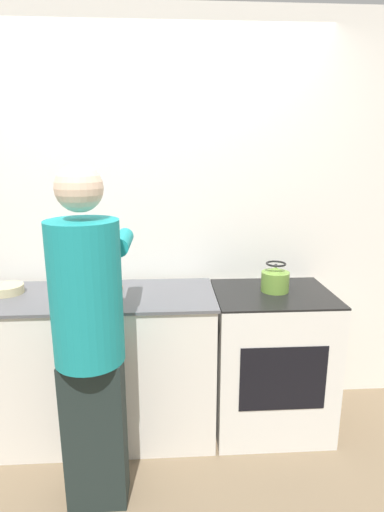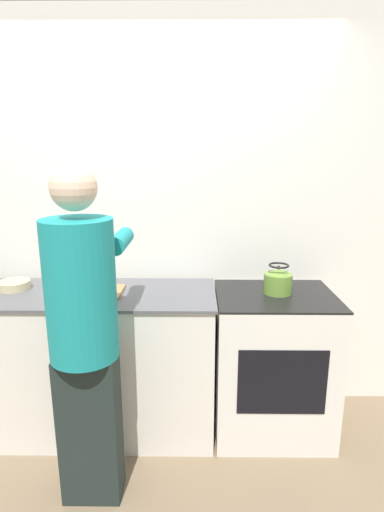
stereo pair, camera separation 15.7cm
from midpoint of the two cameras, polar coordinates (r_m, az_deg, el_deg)
The scene contains 9 objects.
ground_plane at distance 2.64m, azimuth -6.81°, elevation -26.58°, with size 12.00×12.00×0.00m, color #7A664C.
wall_back at distance 2.69m, azimuth -5.87°, elevation 5.04°, with size 8.00×0.05×2.60m.
counter at distance 2.68m, azimuth -14.41°, elevation -14.43°, with size 1.73×0.58×0.92m.
oven at distance 2.66m, azimuth 13.12°, elevation -14.63°, with size 0.71×0.58×0.91m.
person at distance 1.97m, azimuth -12.90°, elevation -10.26°, with size 0.37×0.60×1.69m.
cutting_board at distance 2.44m, azimuth -11.48°, elevation -5.06°, with size 0.29×0.25×0.02m.
knife at distance 2.47m, azimuth -11.22°, elevation -4.56°, with size 0.18×0.10×0.01m.
kettle at distance 2.49m, azimuth 13.98°, elevation -3.51°, with size 0.17×0.17×0.18m.
bowl_prep at distance 2.66m, azimuth -22.53°, elevation -3.88°, with size 0.19×0.19×0.05m.
Camera 2 is at (0.38, -1.99, 1.72)m, focal length 28.00 mm.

